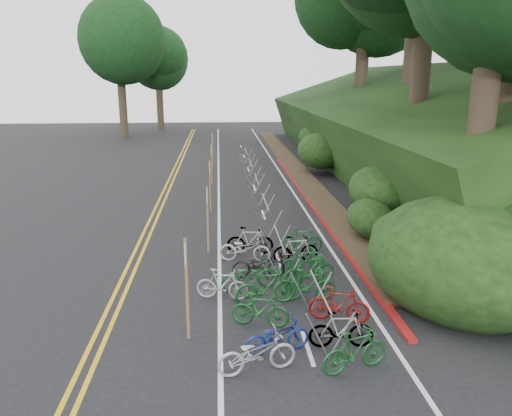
# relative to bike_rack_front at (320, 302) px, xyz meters

# --- Properties ---
(ground) EXTENTS (120.00, 120.00, 0.00)m
(ground) POSITION_rel_bike_rack_front_xyz_m (-3.50, 1.32, -0.86)
(ground) COLOR black
(ground) RESTS_ON ground
(road_markings) EXTENTS (7.47, 80.00, 0.01)m
(road_markings) POSITION_rel_bike_rack_front_xyz_m (-2.87, 11.41, -0.86)
(road_markings) COLOR gold
(road_markings) RESTS_ON ground
(red_curb) EXTENTS (0.25, 28.00, 0.10)m
(red_curb) POSITION_rel_bike_rack_front_xyz_m (2.20, 13.32, -0.81)
(red_curb) COLOR maroon
(red_curb) RESTS_ON ground
(embankment) EXTENTS (14.30, 48.14, 9.11)m
(embankment) POSITION_rel_bike_rack_front_xyz_m (9.46, 20.35, 1.71)
(embankment) COLOR black
(embankment) RESTS_ON ground
(bike_rack_front) EXTENTS (1.16, 2.59, 1.21)m
(bike_rack_front) POSITION_rel_bike_rack_front_xyz_m (0.00, 0.00, 0.00)
(bike_rack_front) COLOR gray
(bike_rack_front) RESTS_ON ground
(bike_racks_rest) EXTENTS (1.14, 23.00, 1.17)m
(bike_racks_rest) POSITION_rel_bike_rack_front_xyz_m (-0.50, 14.32, -0.00)
(bike_racks_rest) COLOR gray
(bike_racks_rest) RESTS_ON ground
(signpost_near) EXTENTS (0.08, 0.40, 2.62)m
(signpost_near) POSITION_rel_bike_rack_front_xyz_m (-3.28, 0.01, 0.64)
(signpost_near) COLOR brown
(signpost_near) RESTS_ON ground
(signposts_rest) EXTENTS (0.08, 18.40, 2.50)m
(signposts_rest) POSITION_rel_bike_rack_front_xyz_m (-2.90, 15.32, 0.57)
(signposts_rest) COLOR brown
(signposts_rest) RESTS_ON ground
(bike_front) EXTENTS (0.79, 1.62, 0.94)m
(bike_front) POSITION_rel_bike_rack_front_xyz_m (-2.43, 2.22, -0.39)
(bike_front) COLOR #9E9EA3
(bike_front) RESTS_ON ground
(bike_valet) EXTENTS (3.35, 9.56, 1.10)m
(bike_valet) POSITION_rel_bike_rack_front_xyz_m (-0.64, 2.28, -0.37)
(bike_valet) COLOR #9E9EA3
(bike_valet) RESTS_ON ground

